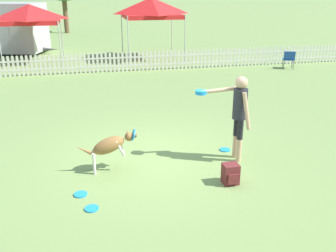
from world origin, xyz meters
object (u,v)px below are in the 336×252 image
(leaping_dog, at_px, (110,145))
(frisbee_midfield, at_px, (225,150))
(backpack_on_grass, at_px, (231,174))
(frisbee_near_handler, at_px, (92,208))
(frisbee_near_dog, at_px, (81,194))
(folding_chair_center, at_px, (289,58))
(canopy_tent_main, at_px, (30,14))
(canopy_tent_secondary, at_px, (151,8))
(handler_person, at_px, (238,108))

(leaping_dog, bearing_deg, frisbee_midfield, 100.74)
(backpack_on_grass, bearing_deg, frisbee_near_handler, -172.84)
(leaping_dog, distance_m, frisbee_near_handler, 1.48)
(frisbee_midfield, bearing_deg, frisbee_near_dog, -158.20)
(frisbee_near_dog, distance_m, folding_chair_center, 12.75)
(frisbee_near_dog, xyz_separation_m, canopy_tent_main, (-2.00, 12.97, 2.23))
(leaping_dog, xyz_separation_m, folding_chair_center, (8.41, 8.18, -0.06))
(folding_chair_center, xyz_separation_m, canopy_tent_secondary, (-5.41, 3.76, 2.00))
(leaping_dog, xyz_separation_m, backpack_on_grass, (2.06, -1.01, -0.34))
(canopy_tent_secondary, bearing_deg, folding_chair_center, -34.81)
(handler_person, relative_size, frisbee_midfield, 7.67)
(backpack_on_grass, bearing_deg, handler_person, 63.84)
(leaping_dog, bearing_deg, canopy_tent_main, -166.41)
(frisbee_midfield, distance_m, backpack_on_grass, 1.50)
(canopy_tent_main, bearing_deg, backpack_on_grass, -70.46)
(frisbee_near_handler, height_order, folding_chair_center, folding_chair_center)
(frisbee_near_handler, height_order, backpack_on_grass, backpack_on_grass)
(leaping_dog, relative_size, canopy_tent_secondary, 0.40)
(frisbee_near_handler, bearing_deg, backpack_on_grass, 7.16)
(handler_person, bearing_deg, leaping_dog, 90.21)
(canopy_tent_main, bearing_deg, frisbee_midfield, -66.47)
(leaping_dog, xyz_separation_m, canopy_tent_main, (-2.60, 12.13, 1.72))
(frisbee_near_handler, bearing_deg, canopy_tent_secondary, 75.49)
(frisbee_near_dog, bearing_deg, frisbee_midfield, 21.80)
(leaping_dog, bearing_deg, frisbee_near_dog, -34.21)
(frisbee_near_handler, bearing_deg, canopy_tent_main, 99.18)
(handler_person, distance_m, canopy_tent_main, 13.27)
(frisbee_near_dog, xyz_separation_m, canopy_tent_secondary, (3.60, 12.77, 2.45))
(leaping_dog, height_order, canopy_tent_secondary, canopy_tent_secondary)
(frisbee_near_handler, relative_size, canopy_tent_secondary, 0.08)
(folding_chair_center, xyz_separation_m, canopy_tent_main, (-11.02, 3.95, 1.77))
(frisbee_midfield, xyz_separation_m, backpack_on_grass, (-0.44, -1.42, 0.18))
(handler_person, height_order, frisbee_near_dog, handler_person)
(frisbee_near_handler, xyz_separation_m, canopy_tent_secondary, (3.43, 13.26, 2.45))
(frisbee_near_handler, distance_m, backpack_on_grass, 2.51)
(handler_person, relative_size, frisbee_near_dog, 7.67)
(frisbee_near_dog, bearing_deg, handler_person, 13.94)
(leaping_dog, distance_m, frisbee_near_dog, 1.15)
(leaping_dog, bearing_deg, backpack_on_grass, 65.35)
(frisbee_near_dog, relative_size, frisbee_midfield, 1.00)
(frisbee_midfield, relative_size, backpack_on_grass, 0.60)
(handler_person, distance_m, frisbee_near_dog, 3.40)
(frisbee_near_dog, height_order, folding_chair_center, folding_chair_center)
(canopy_tent_secondary, bearing_deg, leaping_dog, -104.13)
(leaping_dog, bearing_deg, folding_chair_center, 135.68)
(frisbee_near_dog, height_order, frisbee_midfield, same)
(frisbee_midfield, bearing_deg, folding_chair_center, 52.75)
(leaping_dog, height_order, frisbee_near_dog, leaping_dog)
(frisbee_midfield, bearing_deg, handler_person, -86.64)
(leaping_dog, height_order, folding_chair_center, leaping_dog)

